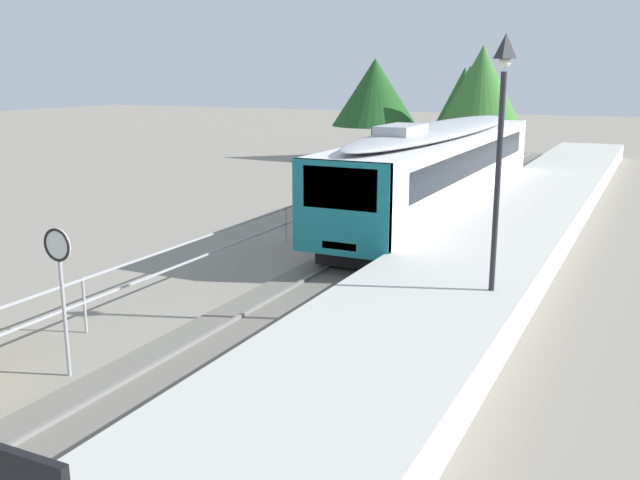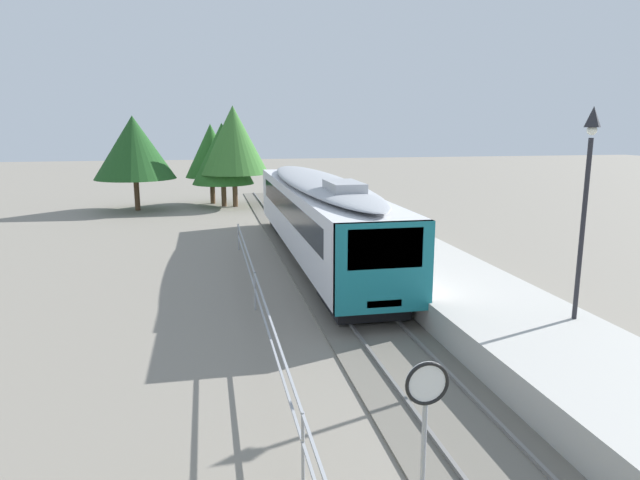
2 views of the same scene
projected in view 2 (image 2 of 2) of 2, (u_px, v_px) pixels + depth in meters
ground_plane at (262, 300)px, 19.01m from camera, size 160.00×160.00×0.00m
track_rails at (348, 294)px, 19.59m from camera, size 3.20×60.00×0.14m
commuter_train at (318, 211)px, 24.24m from camera, size 2.82×18.89×3.74m
station_platform at (436, 277)px, 20.14m from camera, size 3.90×60.00×0.90m
platform_lamp_mid_platform at (588, 174)px, 13.78m from camera, size 0.34×0.34×5.35m
speed_limit_sign at (426, 410)px, 7.42m from camera, size 0.61×0.10×2.81m
carpark_fence at (303, 431)px, 9.17m from camera, size 0.06×36.06×1.25m
tree_behind_carpark at (134, 147)px, 38.13m from camera, size 5.47×5.47×6.43m
tree_behind_station_far at (222, 154)px, 40.05m from camera, size 4.39×4.39×5.96m
tree_distant_left at (233, 140)px, 39.77m from camera, size 4.90×4.90×7.15m
tree_distant_centre at (211, 151)px, 41.52m from camera, size 3.85×3.85×5.88m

